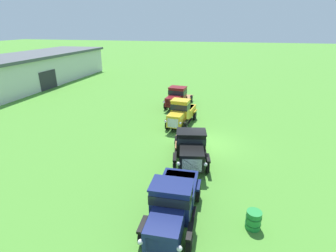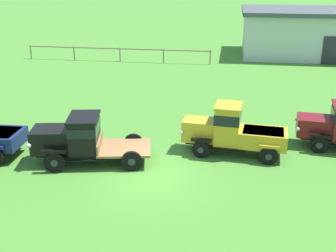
{
  "view_description": "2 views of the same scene",
  "coord_description": "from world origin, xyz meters",
  "px_view_note": "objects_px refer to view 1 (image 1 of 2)",
  "views": [
    {
      "loc": [
        -17.32,
        -1.28,
        8.07
      ],
      "look_at": [
        0.36,
        3.09,
        1.0
      ],
      "focal_mm": 28.0,
      "sensor_mm": 36.0,
      "label": 1
    },
    {
      "loc": [
        3.1,
        -15.07,
        8.06
      ],
      "look_at": [
        0.36,
        3.09,
        1.0
      ],
      "focal_mm": 45.0,
      "sensor_mm": 36.0,
      "label": 2
    }
  ],
  "objects_px": {
    "vintage_truck_foreground_near": "(173,202)",
    "oil_drum_beside_row": "(253,220)",
    "vintage_truck_second_in_line": "(191,148)",
    "vintage_truck_far_side": "(177,97)",
    "farm_shed": "(40,68)",
    "vintage_truck_midrow_center": "(181,113)"
  },
  "relations": [
    {
      "from": "vintage_truck_foreground_near",
      "to": "oil_drum_beside_row",
      "type": "distance_m",
      "value": 3.48
    },
    {
      "from": "vintage_truck_second_in_line",
      "to": "vintage_truck_far_side",
      "type": "height_order",
      "value": "vintage_truck_far_side"
    },
    {
      "from": "farm_shed",
      "to": "vintage_truck_foreground_near",
      "type": "bearing_deg",
      "value": -133.55
    },
    {
      "from": "vintage_truck_midrow_center",
      "to": "oil_drum_beside_row",
      "type": "distance_m",
      "value": 12.46
    },
    {
      "from": "vintage_truck_midrow_center",
      "to": "vintage_truck_second_in_line",
      "type": "bearing_deg",
      "value": -163.79
    },
    {
      "from": "vintage_truck_midrow_center",
      "to": "vintage_truck_far_side",
      "type": "distance_m",
      "value": 5.2
    },
    {
      "from": "vintage_truck_far_side",
      "to": "vintage_truck_second_in_line",
      "type": "bearing_deg",
      "value": -163.95
    },
    {
      "from": "vintage_truck_foreground_near",
      "to": "vintage_truck_far_side",
      "type": "distance_m",
      "value": 17.05
    },
    {
      "from": "farm_shed",
      "to": "vintage_truck_midrow_center",
      "type": "bearing_deg",
      "value": -118.06
    },
    {
      "from": "vintage_truck_midrow_center",
      "to": "vintage_truck_foreground_near",
      "type": "bearing_deg",
      "value": -170.57
    },
    {
      "from": "vintage_truck_far_side",
      "to": "oil_drum_beside_row",
      "type": "relative_size",
      "value": 6.47
    },
    {
      "from": "vintage_truck_foreground_near",
      "to": "oil_drum_beside_row",
      "type": "bearing_deg",
      "value": -82.14
    },
    {
      "from": "vintage_truck_second_in_line",
      "to": "oil_drum_beside_row",
      "type": "height_order",
      "value": "vintage_truck_second_in_line"
    },
    {
      "from": "vintage_truck_foreground_near",
      "to": "vintage_truck_midrow_center",
      "type": "distance_m",
      "value": 11.87
    },
    {
      "from": "farm_shed",
      "to": "vintage_truck_foreground_near",
      "type": "distance_m",
      "value": 35.27
    },
    {
      "from": "farm_shed",
      "to": "vintage_truck_far_side",
      "type": "bearing_deg",
      "value": -108.85
    },
    {
      "from": "oil_drum_beside_row",
      "to": "vintage_truck_midrow_center",
      "type": "bearing_deg",
      "value": 25.37
    },
    {
      "from": "farm_shed",
      "to": "vintage_truck_second_in_line",
      "type": "distance_m",
      "value": 31.87
    },
    {
      "from": "vintage_truck_foreground_near",
      "to": "vintage_truck_far_side",
      "type": "xyz_separation_m",
      "value": [
        16.71,
        3.37,
        0.06
      ]
    },
    {
      "from": "farm_shed",
      "to": "vintage_truck_second_in_line",
      "type": "bearing_deg",
      "value": -126.83
    },
    {
      "from": "farm_shed",
      "to": "vintage_truck_midrow_center",
      "type": "height_order",
      "value": "farm_shed"
    },
    {
      "from": "vintage_truck_midrow_center",
      "to": "oil_drum_beside_row",
      "type": "xyz_separation_m",
      "value": [
        -11.24,
        -5.33,
        -0.7
      ]
    }
  ]
}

